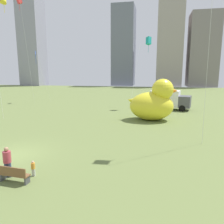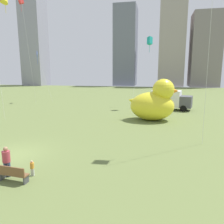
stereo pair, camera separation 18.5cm
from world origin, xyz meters
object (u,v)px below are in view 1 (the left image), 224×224
kite_blue (36,56)px  kite_red (19,1)px  person_adult (7,161)px  kite_teal (148,41)px  box_truck (169,100)px  park_bench (14,174)px  person_child (33,168)px  giant_inflatable_duck (153,103)px

kite_blue → kite_red: bearing=-110.6°
person_adult → kite_blue: (-13.85, 27.56, 7.45)m
kite_teal → kite_blue: kite_teal is taller
kite_red → kite_teal: size_ratio=1.64×
box_truck → kite_blue: 24.95m
kite_blue → park_bench: bearing=-62.6°
park_bench → kite_teal: bearing=77.3°
park_bench → person_child: 1.04m
park_bench → person_adult: (-0.71, 0.52, 0.46)m
person_adult → giant_inflatable_duck: size_ratio=0.29×
park_bench → kite_red: 34.18m
person_child → giant_inflatable_duck: bearing=68.3°
park_bench → box_truck: box_truck is taller
person_adult → person_child: person_adult is taller
box_truck → kite_red: (-24.66, 1.00, 15.65)m
person_adult → box_truck: 25.95m
park_bench → person_adult: 0.99m
kite_blue → giant_inflatable_duck: bearing=-28.4°
kite_teal → kite_blue: size_ratio=1.16×
kite_teal → kite_blue: (-20.27, 2.67, -1.78)m
kite_red → kite_blue: size_ratio=1.91×
box_truck → kite_red: 29.23m
box_truck → kite_teal: size_ratio=0.57×
person_child → box_truck: 25.18m
giant_inflatable_duck → kite_teal: size_ratio=0.54×
kite_teal → kite_blue: 20.53m
person_child → kite_red: size_ratio=0.05×
person_adult → kite_blue: 31.74m
giant_inflatable_duck → kite_red: 28.40m
park_bench → kite_red: size_ratio=0.09×
person_adult → box_truck: size_ratio=0.28×
person_adult → kite_red: 33.25m
kite_red → kite_blue: 9.12m
kite_red → park_bench: bearing=-58.7°
kite_teal → giant_inflatable_duck: bearing=-82.9°
box_truck → person_child: bearing=-109.8°
park_bench → kite_blue: kite_blue is taller
kite_blue → person_adult: bearing=-63.3°
person_adult → park_bench: bearing=-36.2°
box_truck → park_bench: bearing=-110.5°
person_child → kite_blue: 32.15m
park_bench → kite_teal: (5.72, 25.41, 9.69)m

